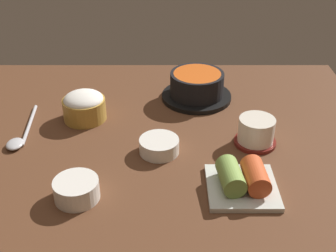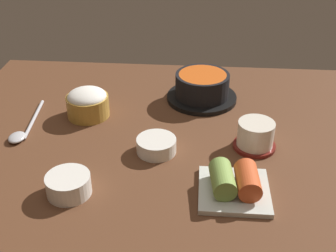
# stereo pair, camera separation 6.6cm
# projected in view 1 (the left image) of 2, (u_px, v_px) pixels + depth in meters

# --- Properties ---
(dining_table) EXTENTS (1.00, 0.76, 0.02)m
(dining_table) POSITION_uv_depth(u_px,v_px,m) (159.00, 136.00, 0.99)
(dining_table) COLOR #56331E
(dining_table) RESTS_ON ground
(stone_pot) EXTENTS (0.18, 0.18, 0.07)m
(stone_pot) POSITION_uv_depth(u_px,v_px,m) (196.00, 86.00, 1.11)
(stone_pot) COLOR black
(stone_pot) RESTS_ON dining_table
(rice_bowl) EXTENTS (0.10, 0.10, 0.07)m
(rice_bowl) POSITION_uv_depth(u_px,v_px,m) (83.00, 106.00, 1.02)
(rice_bowl) COLOR #B78C38
(rice_bowl) RESTS_ON dining_table
(tea_cup_with_saucer) EXTENTS (0.09, 0.09, 0.06)m
(tea_cup_with_saucer) POSITION_uv_depth(u_px,v_px,m) (255.00, 131.00, 0.93)
(tea_cup_with_saucer) COLOR maroon
(tea_cup_with_saucer) RESTS_ON dining_table
(banchan_cup_center) EXTENTS (0.08, 0.08, 0.03)m
(banchan_cup_center) POSITION_uv_depth(u_px,v_px,m) (159.00, 145.00, 0.91)
(banchan_cup_center) COLOR white
(banchan_cup_center) RESTS_ON dining_table
(kimchi_plate) EXTENTS (0.13, 0.13, 0.05)m
(kimchi_plate) POSITION_uv_depth(u_px,v_px,m) (242.00, 180.00, 0.81)
(kimchi_plate) COLOR silver
(kimchi_plate) RESTS_ON dining_table
(side_bowl_near) EXTENTS (0.08, 0.08, 0.04)m
(side_bowl_near) POSITION_uv_depth(u_px,v_px,m) (76.00, 189.00, 0.79)
(side_bowl_near) COLOR white
(side_bowl_near) RESTS_ON dining_table
(spoon) EXTENTS (0.04, 0.20, 0.01)m
(spoon) POSITION_uv_depth(u_px,v_px,m) (19.00, 137.00, 0.96)
(spoon) COLOR #B7B7BC
(spoon) RESTS_ON dining_table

